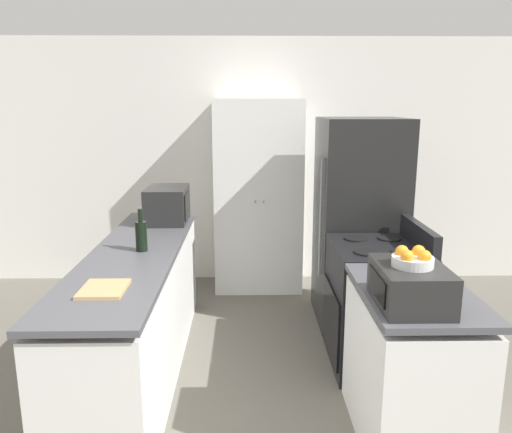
# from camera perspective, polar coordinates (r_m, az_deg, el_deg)

# --- Properties ---
(wall_back) EXTENTS (7.00, 0.06, 2.60)m
(wall_back) POSITION_cam_1_polar(r_m,az_deg,el_deg) (5.43, -0.29, 6.19)
(wall_back) COLOR white
(wall_back) RESTS_ON ground_plane
(counter_left) EXTENTS (0.60, 2.51, 0.92)m
(counter_left) POSITION_cam_1_polar(r_m,az_deg,el_deg) (3.75, -13.36, -10.82)
(counter_left) COLOR silver
(counter_left) RESTS_ON ground_plane
(counter_right) EXTENTS (0.60, 0.96, 0.92)m
(counter_right) POSITION_cam_1_polar(r_m,az_deg,el_deg) (3.11, 17.18, -16.23)
(counter_right) COLOR silver
(counter_right) RESTS_ON ground_plane
(pantry_cabinet) EXTENTS (0.89, 0.55, 1.97)m
(pantry_cabinet) POSITION_cam_1_polar(r_m,az_deg,el_deg) (5.17, 0.26, 2.32)
(pantry_cabinet) COLOR white
(pantry_cabinet) RESTS_ON ground_plane
(stove) EXTENTS (0.66, 0.75, 1.08)m
(stove) POSITION_cam_1_polar(r_m,az_deg,el_deg) (3.86, 13.49, -9.73)
(stove) COLOR black
(stove) RESTS_ON ground_plane
(refrigerator) EXTENTS (0.73, 0.78, 1.81)m
(refrigerator) POSITION_cam_1_polar(r_m,az_deg,el_deg) (4.49, 11.63, -0.63)
(refrigerator) COLOR black
(refrigerator) RESTS_ON ground_plane
(microwave) EXTENTS (0.35, 0.47, 0.30)m
(microwave) POSITION_cam_1_polar(r_m,az_deg,el_deg) (4.38, -10.09, 1.34)
(microwave) COLOR black
(microwave) RESTS_ON counter_left
(wine_bottle) EXTENTS (0.08, 0.08, 0.30)m
(wine_bottle) POSITION_cam_1_polar(r_m,az_deg,el_deg) (3.55, -12.98, -2.09)
(wine_bottle) COLOR black
(wine_bottle) RESTS_ON counter_left
(toaster_oven) EXTENTS (0.34, 0.45, 0.21)m
(toaster_oven) POSITION_cam_1_polar(r_m,az_deg,el_deg) (2.67, 17.21, -7.53)
(toaster_oven) COLOR black
(toaster_oven) RESTS_ON counter_right
(fruit_bowl) EXTENTS (0.21, 0.21, 0.10)m
(fruit_bowl) POSITION_cam_1_polar(r_m,az_deg,el_deg) (2.62, 17.47, -4.63)
(fruit_bowl) COLOR silver
(fruit_bowl) RESTS_ON toaster_oven
(cutting_board) EXTENTS (0.24, 0.28, 0.02)m
(cutting_board) POSITION_cam_1_polar(r_m,az_deg,el_deg) (2.89, -17.02, -7.93)
(cutting_board) COLOR tan
(cutting_board) RESTS_ON counter_left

